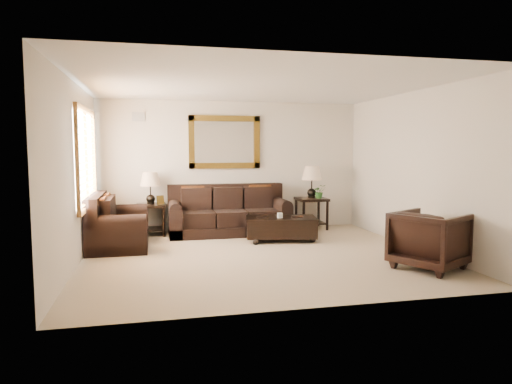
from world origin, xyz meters
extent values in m
cube|color=tan|center=(0.00, 0.00, 0.00)|extent=(5.50, 5.00, 0.01)
cube|color=white|center=(0.00, 0.00, 2.70)|extent=(5.50, 5.00, 0.01)
cube|color=beige|center=(0.00, 2.50, 1.35)|extent=(5.50, 0.01, 2.70)
cube|color=beige|center=(0.00, -2.50, 1.35)|extent=(5.50, 0.01, 2.70)
cube|color=beige|center=(-2.75, 0.00, 1.35)|extent=(0.01, 5.00, 2.70)
cube|color=beige|center=(2.75, 0.00, 1.35)|extent=(0.01, 5.00, 2.70)
cube|color=white|center=(-2.73, 0.90, 1.55)|extent=(0.01, 1.80, 1.50)
cube|color=brown|center=(-2.70, 0.90, 2.34)|extent=(0.06, 1.96, 0.08)
cube|color=brown|center=(-2.70, 0.90, 0.76)|extent=(0.06, 1.96, 0.08)
cube|color=brown|center=(-2.70, -0.04, 1.55)|extent=(0.06, 0.08, 1.50)
cube|color=brown|center=(-2.70, 1.84, 1.55)|extent=(0.06, 0.08, 1.50)
cube|color=brown|center=(-2.70, 0.90, 1.55)|extent=(0.05, 0.05, 1.50)
cube|color=#43230D|center=(-0.16, 2.46, 1.85)|extent=(1.50, 0.06, 1.10)
cube|color=white|center=(-0.16, 2.48, 1.85)|extent=(1.26, 0.01, 0.86)
cube|color=#999999|center=(-1.90, 2.48, 2.35)|extent=(0.25, 0.02, 0.18)
cube|color=black|center=(-0.16, 1.96, 0.10)|extent=(2.40, 1.03, 0.20)
cube|color=black|center=(-0.16, 2.36, 0.74)|extent=(2.40, 0.24, 0.49)
cube|color=black|center=(-0.80, 1.94, 0.34)|extent=(0.61, 0.85, 0.29)
cube|color=black|center=(-0.16, 1.94, 0.34)|extent=(0.61, 0.85, 0.29)
cube|color=black|center=(0.48, 1.94, 0.34)|extent=(0.61, 0.85, 0.29)
cube|color=black|center=(-1.24, 1.96, 0.29)|extent=(0.24, 1.03, 0.58)
cylinder|color=black|center=(-1.24, 1.96, 0.58)|extent=(0.24, 1.01, 0.24)
cube|color=black|center=(0.92, 1.96, 0.29)|extent=(0.24, 1.03, 0.58)
cylinder|color=black|center=(0.92, 1.96, 0.58)|extent=(0.24, 1.01, 0.24)
cube|color=#692E0D|center=(-0.86, 2.16, 0.73)|extent=(0.46, 0.20, 0.47)
cube|color=#692E0D|center=(0.53, 2.16, 0.73)|extent=(0.46, 0.20, 0.47)
cube|color=black|center=(-2.24, 1.22, 0.09)|extent=(0.98, 1.65, 0.19)
cube|color=black|center=(-2.62, 1.22, 0.69)|extent=(0.23, 1.65, 0.46)
cube|color=black|center=(-2.22, 0.92, 0.32)|extent=(0.80, 0.57, 0.28)
cube|color=black|center=(-2.22, 1.51, 0.32)|extent=(0.80, 0.57, 0.28)
cube|color=black|center=(-2.24, 0.51, 0.27)|extent=(0.98, 0.23, 0.55)
cylinder|color=black|center=(-2.24, 0.51, 0.55)|extent=(0.96, 0.23, 0.23)
cube|color=black|center=(-2.24, 1.93, 0.27)|extent=(0.98, 0.23, 0.55)
cylinder|color=black|center=(-2.24, 1.93, 0.55)|extent=(0.96, 0.23, 0.23)
cube|color=#692E0D|center=(-2.43, 0.87, 0.69)|extent=(0.19, 0.43, 0.44)
cube|color=#692E0D|center=(-2.43, 1.57, 0.69)|extent=(0.19, 0.43, 0.44)
cube|color=black|center=(-1.70, 2.17, 0.60)|extent=(0.57, 0.57, 0.05)
cube|color=black|center=(-1.70, 2.17, 0.12)|extent=(0.48, 0.48, 0.03)
cylinder|color=black|center=(-1.94, 1.93, 0.29)|extent=(0.05, 0.05, 0.57)
cylinder|color=black|center=(-1.45, 1.93, 0.29)|extent=(0.05, 0.05, 0.57)
cylinder|color=black|center=(-1.94, 2.42, 0.29)|extent=(0.05, 0.05, 0.57)
cylinder|color=black|center=(-1.45, 2.42, 0.29)|extent=(0.05, 0.05, 0.57)
sphere|color=black|center=(-1.70, 2.17, 0.73)|extent=(0.18, 0.18, 0.18)
cylinder|color=black|center=(-1.70, 2.17, 0.91)|extent=(0.02, 0.02, 0.37)
cone|color=#D8B590|center=(-1.70, 2.17, 1.12)|extent=(0.39, 0.39, 0.27)
cube|color=#43230D|center=(-1.51, 2.07, 0.71)|extent=(0.16, 0.10, 0.18)
cube|color=black|center=(1.66, 2.15, 0.64)|extent=(0.61, 0.61, 0.06)
cube|color=black|center=(1.66, 2.15, 0.13)|extent=(0.52, 0.52, 0.03)
cylinder|color=black|center=(1.40, 1.89, 0.31)|extent=(0.06, 0.06, 0.61)
cylinder|color=black|center=(1.92, 1.89, 0.31)|extent=(0.06, 0.06, 0.61)
cylinder|color=black|center=(1.40, 2.42, 0.31)|extent=(0.06, 0.06, 0.61)
cylinder|color=black|center=(1.92, 2.42, 0.31)|extent=(0.06, 0.06, 0.61)
sphere|color=black|center=(1.66, 2.15, 0.78)|extent=(0.19, 0.19, 0.19)
cylinder|color=black|center=(1.66, 2.15, 0.98)|extent=(0.03, 0.03, 0.40)
cone|color=#D8B590|center=(1.66, 2.15, 1.20)|extent=(0.42, 0.42, 0.29)
sphere|color=black|center=(0.13, 0.83, 0.05)|extent=(0.12, 0.12, 0.12)
sphere|color=black|center=(1.21, 0.83, 0.05)|extent=(0.12, 0.12, 0.12)
sphere|color=black|center=(0.13, 1.32, 0.05)|extent=(0.12, 0.12, 0.12)
sphere|color=black|center=(1.21, 1.32, 0.05)|extent=(0.12, 0.12, 0.12)
cube|color=black|center=(0.67, 1.07, 0.26)|extent=(1.38, 0.91, 0.36)
cube|color=black|center=(0.67, 1.07, 0.42)|extent=(1.41, 0.93, 0.04)
cube|color=black|center=(0.33, 1.12, 0.46)|extent=(0.24, 0.18, 0.03)
cube|color=black|center=(0.97, 1.02, 0.45)|extent=(0.22, 0.17, 0.02)
cube|color=white|center=(0.62, 0.97, 0.49)|extent=(0.09, 0.07, 0.10)
imported|color=black|center=(2.20, -1.32, 0.46)|extent=(1.16, 1.18, 0.91)
imported|color=#27571E|center=(1.79, 2.04, 0.78)|extent=(0.27, 0.29, 0.23)
camera|label=1|loc=(-1.64, -7.03, 1.72)|focal=32.00mm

